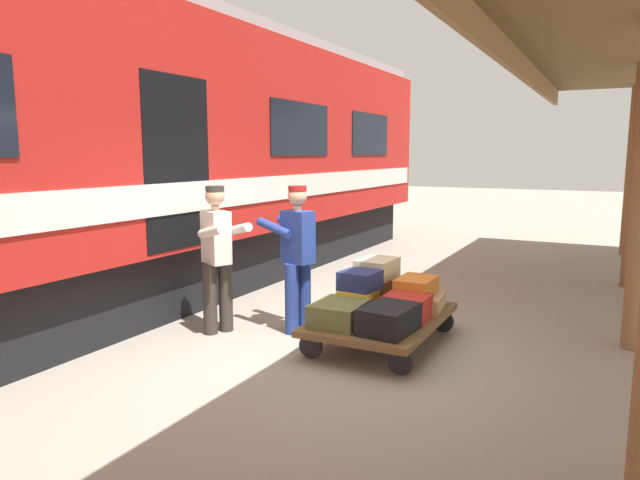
{
  "coord_description": "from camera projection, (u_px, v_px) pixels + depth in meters",
  "views": [
    {
      "loc": [
        -2.24,
        5.13,
        2.06
      ],
      "look_at": [
        0.52,
        -0.18,
        1.15
      ],
      "focal_mm": 31.92,
      "sensor_mm": 36.0,
      "label": 1
    }
  ],
  "objects": [
    {
      "name": "suitcase_red_plastic",
      "position": [
        406.0,
        307.0,
        6.03
      ],
      "size": [
        0.48,
        0.51,
        0.25
      ],
      "primitive_type": "cube",
      "rotation": [
        0.0,
        0.0,
        0.03
      ],
      "color": "#AD231E",
      "rests_on": "luggage_cart"
    },
    {
      "name": "train_car",
      "position": [
        87.0,
        154.0,
        7.24
      ],
      "size": [
        3.02,
        16.58,
        4.0
      ],
      "color": "#B21E19",
      "rests_on": "ground_plane"
    },
    {
      "name": "suitcase_yellow_case",
      "position": [
        359.0,
        301.0,
        6.27
      ],
      "size": [
        0.41,
        0.52,
        0.27
      ],
      "primitive_type": "cube",
      "rotation": [
        0.0,
        0.0,
        0.08
      ],
      "color": "gold",
      "rests_on": "luggage_cart"
    },
    {
      "name": "suitcase_cream_canvas",
      "position": [
        377.0,
        268.0,
        6.69
      ],
      "size": [
        0.41,
        0.54,
        0.23
      ],
      "primitive_type": "cube",
      "rotation": [
        0.0,
        0.0,
        -0.05
      ],
      "color": "beige",
      "rests_on": "suitcase_brown_leather"
    },
    {
      "name": "suitcase_olive_duffel",
      "position": [
        339.0,
        313.0,
        5.83
      ],
      "size": [
        0.51,
        0.62,
        0.23
      ],
      "primitive_type": "cube",
      "rotation": [
        0.0,
        0.0,
        0.04
      ],
      "color": "brown",
      "rests_on": "luggage_cart"
    },
    {
      "name": "ground_plane",
      "position": [
        357.0,
        356.0,
        5.83
      ],
      "size": [
        60.0,
        60.0,
        0.0
      ],
      "primitive_type": "plane",
      "color": "gray"
    },
    {
      "name": "suitcase_navy_fabric",
      "position": [
        360.0,
        280.0,
        6.21
      ],
      "size": [
        0.41,
        0.43,
        0.2
      ],
      "primitive_type": "cube",
      "rotation": [
        0.0,
        0.0,
        -0.09
      ],
      "color": "navy",
      "rests_on": "suitcase_yellow_case"
    },
    {
      "name": "porter_in_overalls",
      "position": [
        297.0,
        253.0,
        6.53
      ],
      "size": [
        0.73,
        0.55,
        1.7
      ],
      "color": "navy",
      "rests_on": "ground_plane"
    },
    {
      "name": "porter_by_door",
      "position": [
        217.0,
        254.0,
        6.48
      ],
      "size": [
        0.74,
        0.61,
        1.7
      ],
      "color": "#332D28",
      "rests_on": "ground_plane"
    },
    {
      "name": "suitcase_tan_vintage",
      "position": [
        420.0,
        301.0,
        6.48
      ],
      "size": [
        0.57,
        0.67,
        0.16
      ],
      "primitive_type": "cube",
      "rotation": [
        0.0,
        0.0,
        0.11
      ],
      "color": "tan",
      "rests_on": "luggage_cart"
    },
    {
      "name": "suitcase_orange_carryall",
      "position": [
        416.0,
        286.0,
        6.43
      ],
      "size": [
        0.38,
        0.54,
        0.19
      ],
      "primitive_type": "cube",
      "rotation": [
        0.0,
        0.0,
        -0.0
      ],
      "color": "#CC6B23",
      "rests_on": "suitcase_tan_vintage"
    },
    {
      "name": "suitcase_black_hardshell",
      "position": [
        389.0,
        319.0,
        5.58
      ],
      "size": [
        0.5,
        0.65,
        0.26
      ],
      "primitive_type": "cube",
      "rotation": [
        0.0,
        0.0,
        -0.09
      ],
      "color": "black",
      "rests_on": "luggage_cart"
    },
    {
      "name": "suitcase_brown_leather",
      "position": [
        376.0,
        290.0,
        6.71
      ],
      "size": [
        0.46,
        0.64,
        0.29
      ],
      "primitive_type": "cube",
      "rotation": [
        0.0,
        0.0,
        -0.11
      ],
      "color": "brown",
      "rests_on": "luggage_cart"
    },
    {
      "name": "luggage_cart",
      "position": [
        382.0,
        320.0,
        6.18
      ],
      "size": [
        1.21,
        1.83,
        0.32
      ],
      "color": "brown",
      "rests_on": "ground_plane"
    }
  ]
}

